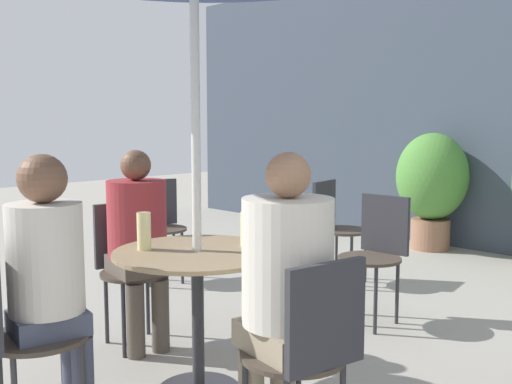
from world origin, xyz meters
TOP-DOWN VIEW (x-y plane):
  - cafe_table_near at (-0.25, -0.08)m, footprint 0.81×0.81m
  - bistro_chair_0 at (-1.08, 0.07)m, footprint 0.43×0.41m
  - bistro_chair_1 at (-0.40, -0.90)m, footprint 0.41×0.43m
  - bistro_chair_2 at (0.58, -0.23)m, footprint 0.43×0.41m
  - bistro_chair_3 at (-2.13, 1.05)m, footprint 0.46×0.45m
  - bistro_chair_4 at (-1.04, 2.02)m, footprint 0.44×0.42m
  - bistro_chair_5 at (-0.23, 1.44)m, footprint 0.41×0.41m
  - seated_person_0 at (-0.93, 0.05)m, footprint 0.37×0.34m
  - seated_person_1 at (-0.37, -0.76)m, footprint 0.31×0.34m
  - seated_person_2 at (0.44, -0.20)m, footprint 0.39×0.35m
  - beer_glass_0 at (-0.15, 0.16)m, footprint 0.07×0.07m
  - beer_glass_1 at (-0.45, -0.24)m, footprint 0.07×0.07m
  - potted_plant_0 at (-1.11, 3.75)m, footprint 0.73×0.73m

SIDE VIEW (x-z plane):
  - bistro_chair_0 at x=-1.08m, z-range 0.09..0.93m
  - bistro_chair_1 at x=-0.40m, z-range 0.09..0.93m
  - bistro_chair_2 at x=0.58m, z-range 0.09..0.93m
  - bistro_chair_3 at x=-2.13m, z-range 0.09..0.93m
  - bistro_chair_4 at x=-1.04m, z-range 0.09..0.93m
  - bistro_chair_5 at x=-0.23m, z-range 0.09..0.93m
  - cafe_table_near at x=-0.25m, z-range 0.20..0.91m
  - seated_person_0 at x=-0.93m, z-range 0.11..1.28m
  - potted_plant_0 at x=-1.11m, z-range 0.10..1.31m
  - seated_person_2 at x=0.44m, z-range 0.11..1.33m
  - seated_person_1 at x=-0.37m, z-range 0.12..1.32m
  - beer_glass_0 at x=-0.15m, z-range 0.71..0.88m
  - beer_glass_1 at x=-0.45m, z-range 0.71..0.89m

